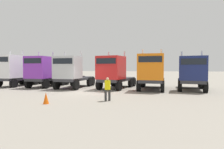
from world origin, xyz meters
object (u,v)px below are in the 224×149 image
Objects in this scene: semi_truck_white at (13,71)px; semi_truck_navy at (192,73)px; semi_truck_orange at (151,72)px; visitor_in_hivis at (108,87)px; semi_truck_silver at (71,72)px; semi_truck_red at (114,72)px; semi_truck_purple at (43,71)px; traffic_cone_near at (46,98)px.

semi_truck_navy is at bearing 93.37° from semi_truck_white.
semi_truck_orange is 7.30m from visitor_in_hivis.
semi_truck_silver is 12.50m from semi_truck_navy.
semi_truck_red is at bearing 93.05° from semi_truck_white.
semi_truck_silver is 0.99× the size of semi_truck_orange.
semi_truck_purple reaches higher than semi_truck_silver.
semi_truck_navy is at bearing 101.01° from semi_truck_orange.
traffic_cone_near is at bearing -41.73° from semi_truck_navy.
semi_truck_navy is at bearing -79.48° from visitor_in_hivis.
visitor_in_hivis is at bearing 26.46° from traffic_cone_near.
semi_truck_white is 3.84× the size of visitor_in_hivis.
traffic_cone_near is (-6.57, -8.37, -1.50)m from semi_truck_orange.
semi_truck_purple is 11.70m from visitor_in_hivis.
semi_truck_orange is (16.36, -0.52, -0.05)m from semi_truck_white.
semi_truck_red is 1.00× the size of semi_truck_orange.
semi_truck_white is at bearing -77.95° from semi_truck_red.
semi_truck_silver is 0.99× the size of semi_truck_red.
semi_truck_orange is at bearing 90.27° from semi_truck_purple.
semi_truck_purple is 12.31m from semi_truck_orange.
traffic_cone_near is at bearing -34.11° from semi_truck_orange.
visitor_in_hivis is at bearing 42.49° from semi_truck_silver.
semi_truck_red is (12.42, -0.09, -0.08)m from semi_truck_white.
semi_truck_purple is at bearing 123.02° from traffic_cone_near.
semi_truck_red reaches higher than visitor_in_hivis.
semi_truck_purple reaches higher than traffic_cone_near.
semi_truck_white is 4.06m from semi_truck_purple.
semi_truck_orange reaches higher than semi_truck_purple.
visitor_in_hivis is at bearing 65.47° from semi_truck_white.
semi_truck_red is at bearing -81.50° from semi_truck_navy.
traffic_cone_near is (9.79, -8.89, -1.55)m from semi_truck_white.
visitor_in_hivis is (0.95, -7.02, -0.90)m from semi_truck_red.
semi_truck_white is 13.32m from traffic_cone_near.
semi_truck_silver is at bearing -79.45° from semi_truck_navy.
semi_truck_white is 12.42m from semi_truck_red.
semi_truck_navy is at bearing 40.16° from traffic_cone_near.
semi_truck_silver and semi_truck_red have the same top height.
semi_truck_white is at bearing 26.85° from visitor_in_hivis.
semi_truck_purple is 16.22m from semi_truck_navy.
semi_truck_silver is at bearing -71.59° from semi_truck_red.
semi_truck_navy is 13.80m from traffic_cone_near.
semi_truck_silver is at bearing 84.81° from semi_truck_purple.
semi_truck_white is 20.28m from semi_truck_navy.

